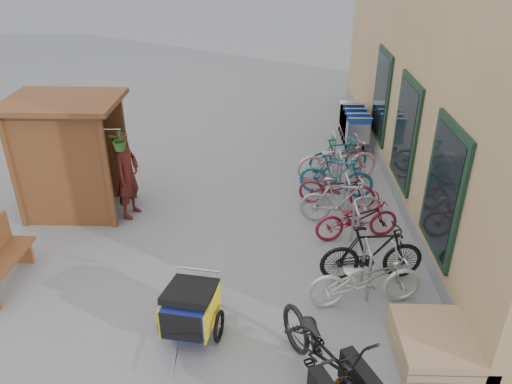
{
  "coord_description": "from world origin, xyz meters",
  "views": [
    {
      "loc": [
        0.72,
        -6.49,
        5.23
      ],
      "look_at": [
        0.5,
        1.5,
        1.0
      ],
      "focal_mm": 35.0,
      "sensor_mm": 36.0,
      "label": 1
    }
  ],
  "objects_px": {
    "cargo_bike": "(324,356)",
    "bike_0": "(365,279)",
    "kiosk": "(64,141)",
    "bike_7": "(338,155)",
    "person_kiosk": "(127,175)",
    "bike_6": "(337,160)",
    "child_trailer": "(190,308)",
    "bike_5": "(336,175)",
    "bike_4": "(337,188)",
    "pallet_stack": "(433,345)",
    "shopping_carts": "(353,121)",
    "bike_2": "(357,219)",
    "bike_3": "(341,201)",
    "bike_1": "(372,253)"
  },
  "relations": [
    {
      "from": "bike_6",
      "to": "child_trailer",
      "type": "bearing_deg",
      "value": 140.93
    },
    {
      "from": "kiosk",
      "to": "pallet_stack",
      "type": "distance_m",
      "value": 7.5
    },
    {
      "from": "bike_0",
      "to": "bike_6",
      "type": "height_order",
      "value": "bike_6"
    },
    {
      "from": "kiosk",
      "to": "shopping_carts",
      "type": "distance_m",
      "value": 7.46
    },
    {
      "from": "cargo_bike",
      "to": "bike_5",
      "type": "height_order",
      "value": "cargo_bike"
    },
    {
      "from": "bike_3",
      "to": "bike_0",
      "type": "bearing_deg",
      "value": -174.07
    },
    {
      "from": "person_kiosk",
      "to": "bike_4",
      "type": "xyz_separation_m",
      "value": [
        4.25,
        0.5,
        -0.48
      ]
    },
    {
      "from": "kiosk",
      "to": "bike_7",
      "type": "bearing_deg",
      "value": 19.51
    },
    {
      "from": "bike_0",
      "to": "person_kiosk",
      "type": "bearing_deg",
      "value": 49.12
    },
    {
      "from": "cargo_bike",
      "to": "bike_0",
      "type": "bearing_deg",
      "value": 39.55
    },
    {
      "from": "bike_7",
      "to": "bike_3",
      "type": "bearing_deg",
      "value": 160.84
    },
    {
      "from": "bike_3",
      "to": "bike_4",
      "type": "bearing_deg",
      "value": 3.57
    },
    {
      "from": "bike_4",
      "to": "bike_6",
      "type": "height_order",
      "value": "bike_6"
    },
    {
      "from": "child_trailer",
      "to": "bike_5",
      "type": "xyz_separation_m",
      "value": [
        2.56,
        4.37,
        -0.0
      ]
    },
    {
      "from": "person_kiosk",
      "to": "cargo_bike",
      "type": "bearing_deg",
      "value": -125.91
    },
    {
      "from": "person_kiosk",
      "to": "bike_4",
      "type": "relative_size",
      "value": 1.12
    },
    {
      "from": "bike_0",
      "to": "bike_4",
      "type": "xyz_separation_m",
      "value": [
        -0.07,
        3.14,
        -0.05
      ]
    },
    {
      "from": "shopping_carts",
      "to": "cargo_bike",
      "type": "xyz_separation_m",
      "value": [
        -1.56,
        -8.34,
        -0.08
      ]
    },
    {
      "from": "pallet_stack",
      "to": "person_kiosk",
      "type": "distance_m",
      "value": 6.34
    },
    {
      "from": "child_trailer",
      "to": "bike_7",
      "type": "bearing_deg",
      "value": 72.89
    },
    {
      "from": "bike_7",
      "to": "shopping_carts",
      "type": "bearing_deg",
      "value": -31.29
    },
    {
      "from": "person_kiosk",
      "to": "pallet_stack",
      "type": "bearing_deg",
      "value": -111.57
    },
    {
      "from": "kiosk",
      "to": "cargo_bike",
      "type": "relative_size",
      "value": 1.13
    },
    {
      "from": "bike_2",
      "to": "person_kiosk",
      "type": "bearing_deg",
      "value": 68.16
    },
    {
      "from": "kiosk",
      "to": "bike_4",
      "type": "height_order",
      "value": "kiosk"
    },
    {
      "from": "pallet_stack",
      "to": "bike_1",
      "type": "distance_m",
      "value": 1.83
    },
    {
      "from": "bike_3",
      "to": "bike_7",
      "type": "relative_size",
      "value": 1.12
    },
    {
      "from": "shopping_carts",
      "to": "cargo_bike",
      "type": "bearing_deg",
      "value": -100.58
    },
    {
      "from": "bike_0",
      "to": "bike_5",
      "type": "height_order",
      "value": "bike_5"
    },
    {
      "from": "bike_6",
      "to": "bike_7",
      "type": "relative_size",
      "value": 1.3
    },
    {
      "from": "person_kiosk",
      "to": "bike_5",
      "type": "bearing_deg",
      "value": -62.36
    },
    {
      "from": "shopping_carts",
      "to": "person_kiosk",
      "type": "bearing_deg",
      "value": -141.38
    },
    {
      "from": "bike_7",
      "to": "bike_6",
      "type": "bearing_deg",
      "value": 154.23
    },
    {
      "from": "child_trailer",
      "to": "bike_1",
      "type": "xyz_separation_m",
      "value": [
        2.8,
        1.38,
        0.03
      ]
    },
    {
      "from": "cargo_bike",
      "to": "bike_5",
      "type": "bearing_deg",
      "value": 57.05
    },
    {
      "from": "shopping_carts",
      "to": "bike_7",
      "type": "bearing_deg",
      "value": -107.74
    },
    {
      "from": "child_trailer",
      "to": "bike_1",
      "type": "distance_m",
      "value": 3.12
    },
    {
      "from": "bike_2",
      "to": "bike_3",
      "type": "distance_m",
      "value": 0.62
    },
    {
      "from": "child_trailer",
      "to": "bike_7",
      "type": "height_order",
      "value": "bike_7"
    },
    {
      "from": "bike_4",
      "to": "bike_2",
      "type": "bearing_deg",
      "value": -157.86
    },
    {
      "from": "cargo_bike",
      "to": "bike_0",
      "type": "distance_m",
      "value": 1.83
    },
    {
      "from": "pallet_stack",
      "to": "bike_3",
      "type": "xyz_separation_m",
      "value": [
        -0.84,
        3.54,
        0.28
      ]
    },
    {
      "from": "child_trailer",
      "to": "bike_1",
      "type": "height_order",
      "value": "bike_1"
    },
    {
      "from": "kiosk",
      "to": "bike_7",
      "type": "relative_size",
      "value": 1.7
    },
    {
      "from": "cargo_bike",
      "to": "bike_1",
      "type": "relative_size",
      "value": 1.28
    },
    {
      "from": "person_kiosk",
      "to": "bike_6",
      "type": "xyz_separation_m",
      "value": [
        4.39,
        1.78,
        -0.4
      ]
    },
    {
      "from": "bike_1",
      "to": "bike_4",
      "type": "distance_m",
      "value": 2.53
    },
    {
      "from": "shopping_carts",
      "to": "bike_7",
      "type": "distance_m",
      "value": 2.01
    },
    {
      "from": "bike_1",
      "to": "person_kiosk",
      "type": "bearing_deg",
      "value": 59.65
    },
    {
      "from": "pallet_stack",
      "to": "bike_0",
      "type": "xyz_separation_m",
      "value": [
        -0.77,
        1.09,
        0.27
      ]
    }
  ]
}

